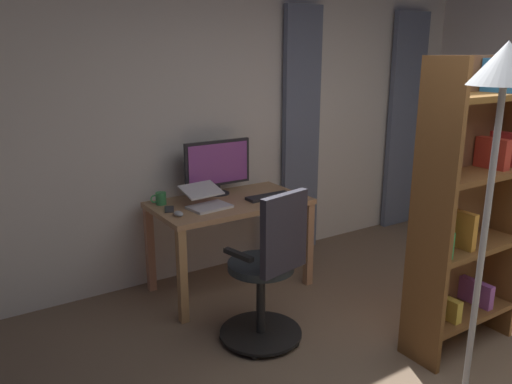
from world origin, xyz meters
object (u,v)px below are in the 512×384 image
object	(u,v)px
computer_monitor	(218,165)
laptop	(206,201)
computer_mouse	(178,214)
cell_phone_face_up	(169,209)
office_chair	(268,274)
computer_keyboard	(269,197)
bookshelf	(465,207)
floor_lamp	(499,119)
mug_tea	(160,198)
desk	(230,213)

from	to	relation	value
computer_monitor	laptop	distance (m)	0.42
computer_mouse	cell_phone_face_up	world-z (taller)	computer_mouse
office_chair	cell_phone_face_up	world-z (taller)	office_chair
computer_mouse	computer_keyboard	bearing A→B (deg)	-177.73
laptop	cell_phone_face_up	xyz separation A→B (m)	(0.27, -0.09, -0.05)
computer_monitor	cell_phone_face_up	distance (m)	0.61
cell_phone_face_up	bookshelf	distance (m)	2.06
floor_lamp	mug_tea	bearing A→B (deg)	-73.92
desk	floor_lamp	distance (m)	2.30
desk	computer_mouse	distance (m)	0.54
computer_monitor	mug_tea	xyz separation A→B (m)	(0.52, 0.02, -0.20)
computer_mouse	laptop	bearing A→B (deg)	-162.28
computer_keyboard	laptop	size ratio (longest dim) A/B	1.13
office_chair	cell_phone_face_up	xyz separation A→B (m)	(0.29, -0.89, 0.26)
mug_tea	floor_lamp	bearing A→B (deg)	106.08
computer_monitor	floor_lamp	size ratio (longest dim) A/B	0.30
office_chair	bookshelf	xyz separation A→B (m)	(-1.06, 0.65, 0.45)
office_chair	floor_lamp	xyz separation A→B (m)	(-0.37, 1.22, 1.11)
computer_keyboard	laptop	bearing A→B (deg)	-5.83
computer_mouse	bookshelf	world-z (taller)	bookshelf
computer_keyboard	floor_lamp	bearing A→B (deg)	85.68
laptop	bookshelf	size ratio (longest dim) A/B	0.18
cell_phone_face_up	mug_tea	xyz separation A→B (m)	(-0.00, -0.17, 0.04)
office_chair	computer_keyboard	size ratio (longest dim) A/B	2.73
office_chair	desk	bearing A→B (deg)	64.45
computer_monitor	computer_keyboard	distance (m)	0.50
desk	laptop	distance (m)	0.28
bookshelf	mug_tea	bearing A→B (deg)	-51.87
laptop	floor_lamp	xyz separation A→B (m)	(-0.39, 2.03, 0.81)
computer_monitor	computer_mouse	xyz separation A→B (m)	(0.53, 0.36, -0.23)
computer_keyboard	computer_mouse	size ratio (longest dim) A/B	3.89
computer_mouse	computer_monitor	bearing A→B (deg)	-145.41
floor_lamp	computer_mouse	bearing A→B (deg)	-71.13
computer_keyboard	bookshelf	distance (m)	1.51
office_chair	bookshelf	bearing A→B (deg)	-43.49
computer_mouse	floor_lamp	size ratio (longest dim) A/B	0.05
computer_monitor	bookshelf	xyz separation A→B (m)	(-0.82, 1.74, -0.05)
desk	computer_keyboard	bearing A→B (deg)	161.07
computer_monitor	computer_keyboard	world-z (taller)	computer_monitor
office_chair	bookshelf	size ratio (longest dim) A/B	0.57
office_chair	laptop	xyz separation A→B (m)	(0.02, -0.80, 0.30)
cell_phone_face_up	mug_tea	distance (m)	0.17
cell_phone_face_up	bookshelf	xyz separation A→B (m)	(-1.35, 1.54, 0.19)
computer_keyboard	computer_mouse	distance (m)	0.81
desk	office_chair	world-z (taller)	office_chair
laptop	bookshelf	world-z (taller)	bookshelf
laptop	bookshelf	distance (m)	1.82
desk	office_chair	xyz separation A→B (m)	(0.21, 0.85, -0.15)
computer_keyboard	laptop	distance (m)	0.54
desk	computer_mouse	bearing A→B (deg)	15.26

